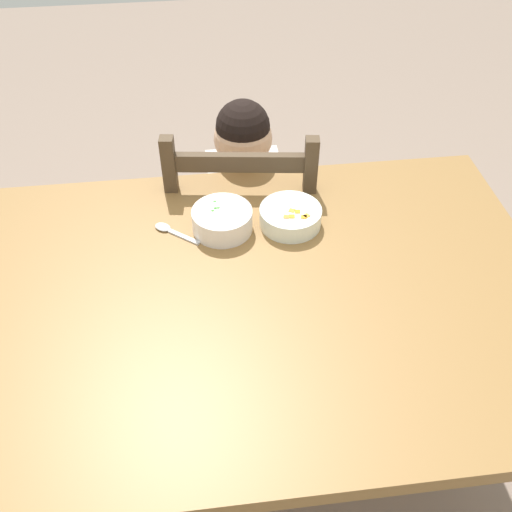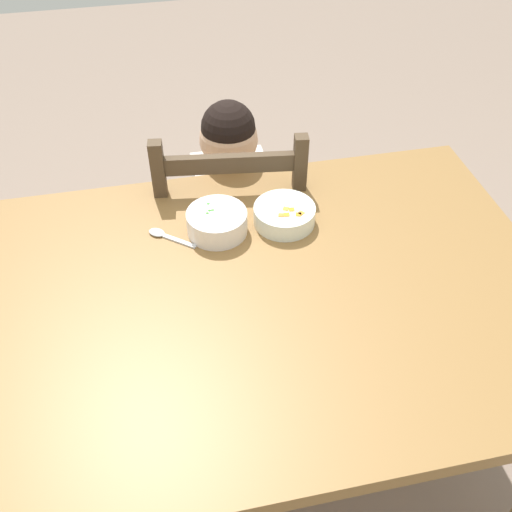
# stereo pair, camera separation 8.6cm
# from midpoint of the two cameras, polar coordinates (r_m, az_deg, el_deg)

# --- Properties ---
(ground_plane) EXTENTS (8.00, 8.00, 0.00)m
(ground_plane) POSITION_cam_midpoint_polar(r_m,az_deg,el_deg) (2.00, 0.92, -19.07)
(ground_plane) COLOR gray
(dining_table) EXTENTS (1.42, 0.97, 0.77)m
(dining_table) POSITION_cam_midpoint_polar(r_m,az_deg,el_deg) (1.44, 1.22, -6.41)
(dining_table) COLOR olive
(dining_table) RESTS_ON ground
(dining_chair) EXTENTS (0.47, 0.47, 0.94)m
(dining_chair) POSITION_cam_midpoint_polar(r_m,az_deg,el_deg) (1.97, 0.04, 1.22)
(dining_chair) COLOR #483624
(dining_chair) RESTS_ON ground
(child_figure) EXTENTS (0.32, 0.31, 0.96)m
(child_figure) POSITION_cam_midpoint_polar(r_m,az_deg,el_deg) (1.85, 0.28, 5.22)
(child_figure) COLOR white
(child_figure) RESTS_ON ground
(bowl_of_peas) EXTENTS (0.15, 0.15, 0.06)m
(bowl_of_peas) POSITION_cam_midpoint_polar(r_m,az_deg,el_deg) (1.50, -1.61, 3.46)
(bowl_of_peas) COLOR white
(bowl_of_peas) RESTS_ON dining_table
(bowl_of_carrots) EXTENTS (0.16, 0.16, 0.05)m
(bowl_of_carrots) POSITION_cam_midpoint_polar(r_m,az_deg,el_deg) (1.53, 4.94, 3.78)
(bowl_of_carrots) COLOR white
(bowl_of_carrots) RESTS_ON dining_table
(spoon) EXTENTS (0.12, 0.10, 0.01)m
(spoon) POSITION_cam_midpoint_polar(r_m,az_deg,el_deg) (1.53, -6.72, 2.45)
(spoon) COLOR silver
(spoon) RESTS_ON dining_table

